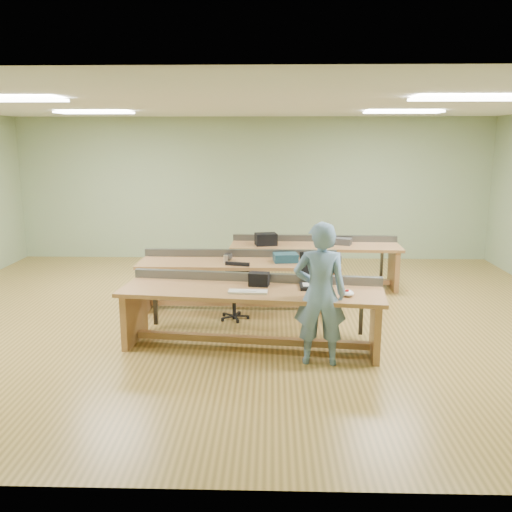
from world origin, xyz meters
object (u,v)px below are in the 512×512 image
workbench_front (252,303)px  parts_bin_grey (326,258)px  workbench_mid (239,273)px  person (320,294)px  laptop_base (314,286)px  task_chair (235,299)px  mug (228,257)px  drinks_can (225,259)px  camera_bag (259,279)px  parts_bin_teal (286,258)px  workbench_back (315,255)px

workbench_front → parts_bin_grey: bearing=61.3°
workbench_mid → parts_bin_grey: (1.31, -0.02, 0.25)m
person → laptop_base: person is taller
person → task_chair: size_ratio=2.07×
workbench_front → mug: workbench_front is taller
person → parts_bin_grey: person is taller
person → parts_bin_grey: size_ratio=3.85×
workbench_mid → person: 2.29m
parts_bin_grey → drinks_can: parts_bin_grey is taller
laptop_base → task_chair: 1.55m
task_chair → parts_bin_grey: parts_bin_grey is taller
camera_bag → drinks_can: size_ratio=2.20×
workbench_mid → person: bearing=-62.4°
parts_bin_teal → mug: parts_bin_teal is taller
camera_bag → task_chair: (-0.37, 0.95, -0.54)m
workbench_back → mug: size_ratio=23.29×
workbench_back → person: bearing=-91.8°
camera_bag → workbench_front: bearing=-114.7°
task_chair → laptop_base: bearing=-32.1°
workbench_mid → camera_bag: bearing=-76.2°
camera_bag → drinks_can: bearing=121.8°
workbench_back → drinks_can: 2.07m
workbench_front → workbench_back: size_ratio=1.11×
workbench_back → parts_bin_teal: parts_bin_teal is taller
workbench_front → laptop_base: bearing=9.8°
person → mug: 2.39m
laptop_base → drinks_can: size_ratio=3.20×
parts_bin_grey → mug: 1.48m
workbench_back → task_chair: 2.21m
workbench_front → camera_bag: bearing=62.6°
task_chair → parts_bin_teal: size_ratio=2.27×
workbench_front → parts_bin_teal: (0.45, 1.50, 0.25)m
mug → drinks_can: (-0.02, -0.18, 0.01)m
workbench_back → parts_bin_teal: 1.49m
workbench_mid → parts_bin_teal: parts_bin_teal is taller
parts_bin_teal → drinks_can: bearing=-173.2°
workbench_mid → task_chair: (-0.03, -0.45, -0.27)m
workbench_front → laptop_base: 0.80m
parts_bin_teal → mug: bearing=175.3°
workbench_mid → task_chair: bearing=-94.0°
drinks_can → task_chair: bearing=-63.2°
camera_bag → workbench_mid: bearing=112.6°
workbench_back → person: size_ratio=1.78×
person → drinks_can: 2.25m
workbench_front → camera_bag: camera_bag is taller
workbench_mid → parts_bin_grey: bearing=-0.5°
task_chair → workbench_front: bearing=-63.0°
workbench_back → person: (-0.21, -3.35, 0.27)m
parts_bin_grey → person: bearing=-97.7°
drinks_can → workbench_mid: bearing=35.7°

